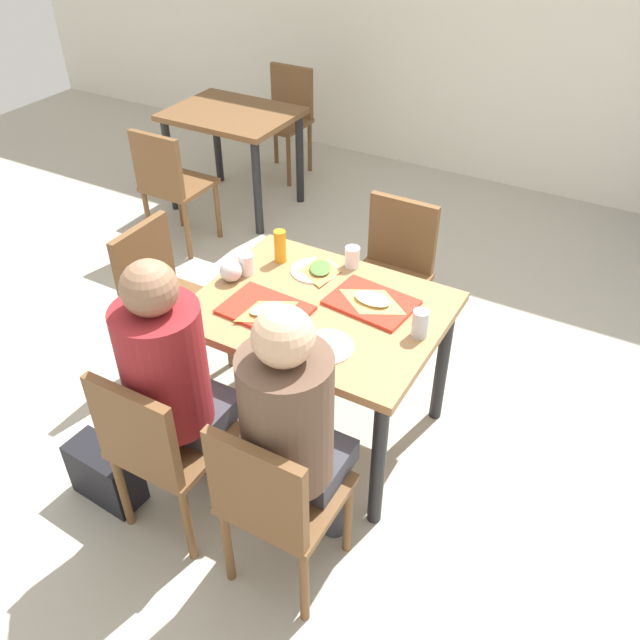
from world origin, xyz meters
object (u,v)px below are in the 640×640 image
object	(u,v)px
condiment_bottle	(280,246)
background_table	(233,128)
paper_plate_center	(314,270)
foil_bundle	(231,271)
pizza_slice_b	(372,300)
background_chair_far	(286,113)
person_in_red	(173,375)
person_in_brown_jacket	(293,425)
pizza_slice_a	(267,310)
paper_plate_near_edge	(326,347)
background_chair_near	(170,181)
tray_red_far	(371,302)
handbag	(106,473)
soda_can	(420,324)
pizza_slice_c	(320,269)
chair_near_right	(274,499)
chair_far_side	(393,266)
chair_near_left	(158,444)
plastic_cup_a	(352,257)
tray_red_near	(265,310)
main_table	(320,325)
chair_left_end	(163,293)
plastic_cup_c	(246,264)
plastic_cup_b	(281,345)

from	to	relation	value
condiment_bottle	background_table	xyz separation A→B (m)	(-1.38, 1.54, -0.21)
paper_plate_center	foil_bundle	bearing A→B (deg)	-139.33
pizza_slice_b	background_chair_far	distance (m)	3.07
person_in_red	paper_plate_center	xyz separation A→B (m)	(0.11, 0.89, -0.00)
person_in_brown_jacket	pizza_slice_a	xyz separation A→B (m)	(-0.43, 0.50, 0.02)
paper_plate_near_edge	pizza_slice_a	world-z (taller)	pizza_slice_a
paper_plate_near_edge	background_chair_near	world-z (taller)	background_chair_near
tray_red_far	handbag	size ratio (longest dim) A/B	1.12
soda_can	condiment_bottle	xyz separation A→B (m)	(-0.79, 0.21, 0.02)
pizza_slice_c	soda_can	distance (m)	0.62
chair_near_right	chair_far_side	world-z (taller)	same
tray_red_far	pizza_slice_c	distance (m)	0.34
pizza_slice_b	background_chair_near	bearing A→B (deg)	154.58
chair_near_left	tray_red_far	world-z (taller)	chair_near_left
plastic_cup_a	foil_bundle	bearing A→B (deg)	-138.45
tray_red_near	paper_plate_center	distance (m)	0.38
pizza_slice_a	condiment_bottle	world-z (taller)	condiment_bottle
chair_far_side	handbag	distance (m)	1.77
background_chair_far	handbag	bearing A→B (deg)	-71.47
main_table	pizza_slice_c	bearing A→B (deg)	119.16
paper_plate_center	chair_near_left	bearing A→B (deg)	-95.86
person_in_red	tray_red_near	world-z (taller)	person_in_red
tray_red_near	background_chair_far	xyz separation A→B (m)	(-1.54, 2.64, -0.25)
paper_plate_center	foil_bundle	world-z (taller)	foil_bundle
person_in_red	background_table	bearing A→B (deg)	121.07
person_in_brown_jacket	chair_near_right	bearing A→B (deg)	-90.00
chair_left_end	pizza_slice_b	world-z (taller)	chair_left_end
plastic_cup_c	paper_plate_near_edge	bearing A→B (deg)	-26.62
tray_red_near	pizza_slice_b	size ratio (longest dim) A/B	1.45
chair_far_side	plastic_cup_c	bearing A→B (deg)	-119.82
paper_plate_center	tray_red_far	bearing A→B (deg)	-16.86
chair_far_side	handbag	world-z (taller)	chair_far_side
pizza_slice_b	background_table	xyz separation A→B (m)	(-1.92, 1.64, -0.15)
main_table	pizza_slice_b	xyz separation A→B (m)	(0.19, 0.12, 0.13)
soda_can	tray_red_near	bearing A→B (deg)	-165.29
chair_near_right	paper_plate_center	distance (m)	1.14
background_chair_far	foil_bundle	bearing A→B (deg)	-63.14
chair_far_side	paper_plate_near_edge	size ratio (longest dim) A/B	3.88
tray_red_near	soda_can	xyz separation A→B (m)	(0.63, 0.17, 0.05)
main_table	pizza_slice_c	size ratio (longest dim) A/B	4.39
chair_near_left	condiment_bottle	size ratio (longest dim) A/B	5.33
tray_red_far	background_table	distance (m)	2.52
main_table	plastic_cup_b	xyz separation A→B (m)	(0.03, -0.35, 0.15)
person_in_brown_jacket	tray_red_near	distance (m)	0.68
main_table	pizza_slice_a	distance (m)	0.27
person_in_brown_jacket	background_table	world-z (taller)	person_in_brown_jacket
person_in_red	background_chair_far	world-z (taller)	person_in_red
chair_far_side	paper_plate_near_edge	world-z (taller)	chair_far_side
plastic_cup_c	soda_can	size ratio (longest dim) A/B	0.82
main_table	person_in_brown_jacket	world-z (taller)	person_in_brown_jacket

